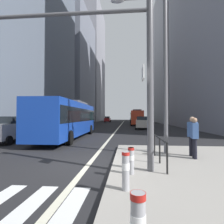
{
  "coord_description": "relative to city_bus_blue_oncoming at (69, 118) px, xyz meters",
  "views": [
    {
      "loc": [
        1.58,
        -7.18,
        1.94
      ],
      "look_at": [
        -2.48,
        38.49,
        3.08
      ],
      "focal_mm": 28.5,
      "sensor_mm": 36.0,
      "label": 1
    }
  ],
  "objects": [
    {
      "name": "ground_plane",
      "position": [
        3.63,
        11.71,
        -1.84
      ],
      "size": [
        160.0,
        160.0,
        0.0
      ],
      "primitive_type": "plane",
      "color": "black"
    },
    {
      "name": "sedan_white_oncoming",
      "position": [
        -3.74,
        -2.7,
        -0.85
      ],
      "size": [
        2.17,
        4.36,
        1.94
      ],
      "color": "silver",
      "rests_on": "ground"
    },
    {
      "name": "pedestrian_railing",
      "position": [
        6.43,
        -7.84,
        -0.97
      ],
      "size": [
        0.06,
        3.95,
        0.98
      ],
      "color": "black",
      "rests_on": "median_island"
    },
    {
      "name": "bollard_left",
      "position": [
        5.16,
        -11.1,
        -1.17
      ],
      "size": [
        0.2,
        0.2,
        0.93
      ],
      "color": "#99999E",
      "rests_on": "median_island"
    },
    {
      "name": "office_tower_right_far",
      "position": [
        20.63,
        65.16,
        21.25
      ],
      "size": [
        11.52,
        19.46,
        46.17
      ],
      "primitive_type": "cube",
      "color": "gray",
      "rests_on": "ground"
    },
    {
      "name": "street_lamp_post",
      "position": [
        7.09,
        -6.49,
        3.45
      ],
      "size": [
        5.5,
        0.32,
        8.0
      ],
      "color": "#56565B",
      "rests_on": "median_island"
    },
    {
      "name": "pedestrian_walking",
      "position": [
        8.04,
        -7.6,
        -0.71
      ],
      "size": [
        0.27,
        0.4,
        1.74
      ],
      "color": "black",
      "rests_on": "median_island"
    },
    {
      "name": "office_tower_left_far",
      "position": [
        -12.37,
        62.2,
        23.56
      ],
      "size": [
        11.84,
        25.09,
        50.78
      ],
      "primitive_type": "cube",
      "color": "gray",
      "rests_on": "ground"
    },
    {
      "name": "city_bus_red_distant",
      "position": [
        7.3,
        41.46,
        -0.0
      ],
      "size": [
        2.76,
        11.14,
        3.4
      ],
      "color": "#198456",
      "rests_on": "ground"
    },
    {
      "name": "office_tower_left_near",
      "position": [
        -12.37,
        10.01,
        13.21
      ],
      "size": [
        11.67,
        25.71,
        30.1
      ],
      "primitive_type": "cube",
      "color": "slate",
      "rests_on": "ground"
    },
    {
      "name": "bollard_right",
      "position": [
        5.31,
        -9.88,
        -1.23
      ],
      "size": [
        0.2,
        0.2,
        0.82
      ],
      "color": "#99999E",
      "rests_on": "median_island"
    },
    {
      "name": "pedestrian_waiting",
      "position": [
        8.13,
        -7.12,
        -0.69
      ],
      "size": [
        0.43,
        0.44,
        1.78
      ],
      "color": "black",
      "rests_on": "median_island"
    },
    {
      "name": "office_tower_right_mid",
      "position": [
        20.63,
        39.56,
        18.73
      ],
      "size": [
        12.12,
        20.78,
        41.13
      ],
      "primitive_type": "cube",
      "color": "#9E9EA3",
      "rests_on": "ground"
    },
    {
      "name": "car_receding_near",
      "position": [
        7.34,
        12.2,
        -0.85
      ],
      "size": [
        2.19,
        4.65,
        1.94
      ],
      "color": "#B2A899",
      "rests_on": "ground"
    },
    {
      "name": "car_oncoming_mid",
      "position": [
        -1.6,
        44.06,
        -0.85
      ],
      "size": [
        2.07,
        4.37,
        1.94
      ],
      "color": "maroon",
      "rests_on": "ground"
    },
    {
      "name": "city_bus_blue_oncoming",
      "position": [
        0.0,
        0.0,
        0.0
      ],
      "size": [
        2.87,
        11.68,
        3.4
      ],
      "color": "#14389E",
      "rests_on": "ground"
    },
    {
      "name": "lane_centre_line",
      "position": [
        3.63,
        21.71,
        -1.83
      ],
      "size": [
        0.2,
        80.0,
        0.01
      ],
      "primitive_type": "cube",
      "color": "beige",
      "rests_on": "ground"
    },
    {
      "name": "city_bus_red_receding",
      "position": [
        7.2,
        24.79,
        -0.0
      ],
      "size": [
        2.87,
        11.51,
        3.4
      ],
      "color": "red",
      "rests_on": "ground"
    },
    {
      "name": "traffic_signal_gantry",
      "position": [
        3.96,
        -9.49,
        2.27
      ],
      "size": [
        6.02,
        0.65,
        6.0
      ],
      "color": "#515156",
      "rests_on": "median_island"
    },
    {
      "name": "office_tower_left_mid",
      "position": [
        -12.37,
        36.92,
        14.53
      ],
      "size": [
        11.98,
        20.72,
        32.74
      ],
      "primitive_type": "cube",
      "color": "slate",
      "rests_on": "ground"
    }
  ]
}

